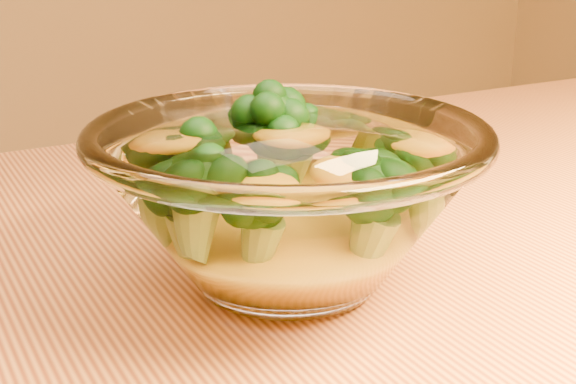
# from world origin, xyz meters

# --- Properties ---
(glass_bowl) EXTENTS (0.23, 0.23, 0.10)m
(glass_bowl) POSITION_xyz_m (-0.08, 0.03, 0.80)
(glass_bowl) COLOR white
(glass_bowl) RESTS_ON table
(cheese_sauce) EXTENTS (0.13, 0.13, 0.04)m
(cheese_sauce) POSITION_xyz_m (-0.08, 0.03, 0.78)
(cheese_sauce) COLOR gold
(cheese_sauce) RESTS_ON glass_bowl
(broccoli_heap) EXTENTS (0.16, 0.15, 0.08)m
(broccoli_heap) POSITION_xyz_m (-0.09, 0.04, 0.82)
(broccoli_heap) COLOR black
(broccoli_heap) RESTS_ON cheese_sauce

